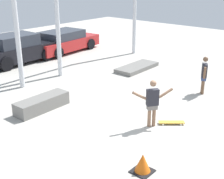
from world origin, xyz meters
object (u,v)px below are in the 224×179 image
object	(u,v)px
bystander	(204,74)
skateboard	(171,122)
grind_box	(42,103)
manual_pad	(137,67)
parked_car_red	(64,41)
traffic_cone	(143,163)
parked_car_black	(17,49)
skateboarder	(152,101)

from	to	relation	value
bystander	skateboard	bearing A→B (deg)	-19.61
grind_box	manual_pad	xyz separation A→B (m)	(6.11, 0.40, -0.13)
parked_car_red	bystander	xyz separation A→B (m)	(-1.04, -9.50, 0.18)
manual_pad	traffic_cone	bearing A→B (deg)	-142.60
grind_box	parked_car_black	world-z (taller)	parked_car_black
traffic_cone	skateboard	bearing A→B (deg)	16.34
skateboard	traffic_cone	world-z (taller)	traffic_cone
grind_box	bystander	distance (m)	6.27
grind_box	skateboard	bearing A→B (deg)	-63.63
skateboarder	manual_pad	bearing A→B (deg)	75.51
parked_car_black	parked_car_red	xyz separation A→B (m)	(3.27, 0.03, -0.10)
manual_pad	parked_car_black	xyz separation A→B (m)	(-3.20, 5.53, 0.64)
grind_box	parked_car_red	distance (m)	8.60
skateboarder	parked_car_black	distance (m)	9.64
grind_box	parked_car_black	size ratio (longest dim) A/B	0.49
grind_box	manual_pad	bearing A→B (deg)	3.74
grind_box	bystander	world-z (taller)	bystander
manual_pad	parked_car_red	size ratio (longest dim) A/B	0.53
skateboarder	grind_box	xyz separation A→B (m)	(-1.46, 3.60, -0.61)
grind_box	traffic_cone	xyz separation A→B (m)	(-0.69, -4.80, 0.00)
grind_box	parked_car_black	xyz separation A→B (m)	(2.91, 5.93, 0.50)
skateboarder	bystander	size ratio (longest dim) A/B	1.01
parked_car_black	grind_box	bearing A→B (deg)	-117.07
bystander	manual_pad	bearing A→B (deg)	-131.97
skateboarder	skateboard	distance (m)	1.03
parked_car_red	skateboard	bearing A→B (deg)	-117.91
grind_box	bystander	xyz separation A→B (m)	(5.14, -3.54, 0.58)
bystander	traffic_cone	world-z (taller)	bystander
parked_car_red	grind_box	bearing A→B (deg)	-141.16
skateboard	grind_box	world-z (taller)	grind_box
skateboard	parked_car_red	size ratio (longest dim) A/B	0.16
manual_pad	traffic_cone	distance (m)	8.56
parked_car_black	parked_car_red	distance (m)	3.27
parked_car_black	parked_car_red	world-z (taller)	parked_car_black
traffic_cone	bystander	bearing A→B (deg)	12.17
skateboarder	parked_car_black	bearing A→B (deg)	116.14
skateboard	skateboarder	bearing A→B (deg)	-168.53
grind_box	manual_pad	distance (m)	6.13
skateboarder	traffic_cone	bearing A→B (deg)	-116.01
manual_pad	parked_car_black	bearing A→B (deg)	120.07
manual_pad	traffic_cone	world-z (taller)	traffic_cone
traffic_cone	manual_pad	bearing A→B (deg)	37.40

